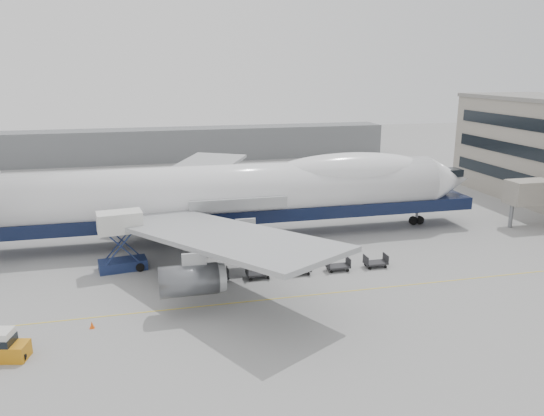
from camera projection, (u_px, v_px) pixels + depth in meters
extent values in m
plane|color=gray|center=(245.00, 275.00, 51.94)|extent=(260.00, 260.00, 0.00)
cube|color=gold|center=(258.00, 301.00, 46.30)|extent=(60.00, 0.15, 0.01)
cube|color=gray|center=(541.00, 191.00, 67.49)|extent=(9.00, 3.00, 3.00)
cylinder|color=slate|center=(511.00, 216.00, 67.34)|extent=(0.50, 0.50, 3.00)
cube|color=slate|center=(138.00, 146.00, 114.49)|extent=(110.00, 8.00, 7.00)
cylinder|color=white|center=(225.00, 192.00, 61.75)|extent=(52.00, 6.40, 6.40)
cube|color=black|center=(234.00, 213.00, 62.63)|extent=(60.00, 5.76, 1.50)
cone|color=white|center=(447.00, 180.00, 68.41)|extent=(6.00, 6.40, 6.40)
ellipsoid|color=white|center=(351.00, 171.00, 64.89)|extent=(20.67, 5.78, 4.56)
cube|color=#9EA0A3|center=(216.00, 235.00, 47.80)|extent=(20.35, 26.74, 2.26)
cube|color=#9EA0A3|center=(188.00, 175.00, 74.63)|extent=(20.35, 26.74, 2.26)
cylinder|color=#595B60|center=(166.00, 185.00, 78.93)|extent=(4.80, 2.60, 2.60)
cylinder|color=#595B60|center=(214.00, 196.00, 71.86)|extent=(4.80, 2.60, 2.60)
cylinder|color=#595B60|center=(241.00, 241.00, 53.07)|extent=(4.80, 2.60, 2.60)
cylinder|color=#595B60|center=(189.00, 280.00, 43.24)|extent=(4.80, 2.60, 2.60)
cylinder|color=slate|center=(417.00, 215.00, 68.63)|extent=(0.36, 0.36, 2.50)
cylinder|color=black|center=(416.00, 220.00, 68.81)|extent=(1.10, 0.45, 1.10)
cylinder|color=slate|center=(203.00, 238.00, 59.38)|extent=(0.36, 0.36, 2.50)
cylinder|color=black|center=(204.00, 244.00, 59.56)|extent=(1.10, 0.45, 1.10)
cylinder|color=slate|center=(198.00, 223.00, 65.02)|extent=(0.36, 0.36, 2.50)
cylinder|color=black|center=(198.00, 229.00, 65.19)|extent=(1.10, 0.45, 1.10)
cube|color=navy|center=(123.00, 265.00, 53.35)|extent=(4.93, 2.87, 1.03)
cube|color=silver|center=(120.00, 222.00, 52.21)|extent=(4.59, 3.00, 2.05)
cube|color=navy|center=(121.00, 246.00, 51.81)|extent=(3.32, 0.59, 3.68)
cube|color=navy|center=(122.00, 240.00, 53.73)|extent=(3.32, 0.59, 3.68)
cube|color=slate|center=(120.00, 218.00, 53.61)|extent=(2.37, 1.42, 0.15)
cylinder|color=black|center=(105.00, 270.00, 52.12)|extent=(0.84, 0.33, 0.84)
cylinder|color=black|center=(106.00, 264.00, 53.87)|extent=(0.84, 0.33, 0.84)
cylinder|color=black|center=(140.00, 267.00, 52.89)|extent=(0.84, 0.33, 0.84)
cylinder|color=black|center=(140.00, 261.00, 54.64)|extent=(0.84, 0.33, 0.84)
cube|color=#C37912|center=(6.00, 351.00, 36.86)|extent=(3.26, 2.22, 1.17)
cube|color=black|center=(0.00, 340.00, 36.64)|extent=(2.12, 1.96, 0.53)
cylinder|color=black|center=(21.00, 357.00, 36.51)|extent=(0.74, 0.32, 0.74)
cylinder|color=black|center=(25.00, 347.00, 37.81)|extent=(0.74, 0.32, 0.74)
cone|color=#FF580D|center=(92.00, 325.00, 41.33)|extent=(0.36, 0.36, 0.55)
cube|color=#FF580D|center=(92.00, 328.00, 41.40)|extent=(0.38, 0.38, 0.03)
cube|color=#2D2D30|center=(173.00, 281.00, 49.33)|extent=(2.30, 1.35, 0.18)
cube|color=#2D2D30|center=(160.00, 278.00, 48.98)|extent=(0.08, 1.35, 0.90)
cube|color=#2D2D30|center=(184.00, 276.00, 49.48)|extent=(0.08, 1.35, 0.90)
cylinder|color=black|center=(164.00, 287.00, 48.70)|extent=(0.30, 0.12, 0.30)
cylinder|color=black|center=(163.00, 283.00, 49.73)|extent=(0.30, 0.12, 0.30)
cylinder|color=black|center=(182.00, 286.00, 49.09)|extent=(0.30, 0.12, 0.30)
cylinder|color=black|center=(181.00, 281.00, 50.12)|extent=(0.30, 0.12, 0.30)
cube|color=#2D2D30|center=(216.00, 277.00, 50.27)|extent=(2.30, 1.35, 0.18)
cube|color=#2D2D30|center=(205.00, 274.00, 49.92)|extent=(0.08, 1.35, 0.90)
cube|color=#2D2D30|center=(228.00, 272.00, 50.42)|extent=(0.08, 1.35, 0.90)
cylinder|color=black|center=(208.00, 283.00, 49.64)|extent=(0.30, 0.12, 0.30)
cylinder|color=black|center=(207.00, 279.00, 50.67)|extent=(0.30, 0.12, 0.30)
cylinder|color=black|center=(226.00, 282.00, 50.03)|extent=(0.30, 0.12, 0.30)
cylinder|color=black|center=(224.00, 277.00, 51.06)|extent=(0.30, 0.12, 0.30)
cube|color=#2D2D30|center=(258.00, 274.00, 51.21)|extent=(2.30, 1.35, 0.18)
cube|color=#2D2D30|center=(247.00, 271.00, 50.86)|extent=(0.08, 1.35, 0.90)
cube|color=#2D2D30|center=(269.00, 269.00, 51.36)|extent=(0.08, 1.35, 0.90)
cylinder|color=black|center=(251.00, 279.00, 50.58)|extent=(0.30, 0.12, 0.30)
cylinder|color=black|center=(249.00, 275.00, 51.61)|extent=(0.30, 0.12, 0.30)
cylinder|color=black|center=(268.00, 278.00, 50.97)|extent=(0.30, 0.12, 0.30)
cylinder|color=black|center=(266.00, 274.00, 52.00)|extent=(0.30, 0.12, 0.30)
cube|color=#2D2D30|center=(299.00, 270.00, 52.15)|extent=(2.30, 1.35, 0.18)
cube|color=#2D2D30|center=(288.00, 267.00, 51.79)|extent=(0.08, 1.35, 0.90)
cube|color=#2D2D30|center=(309.00, 265.00, 52.30)|extent=(0.08, 1.35, 0.90)
cylinder|color=black|center=(292.00, 275.00, 51.51)|extent=(0.30, 0.12, 0.30)
cylinder|color=black|center=(289.00, 271.00, 52.55)|extent=(0.30, 0.12, 0.30)
cylinder|color=black|center=(309.00, 274.00, 51.90)|extent=(0.30, 0.12, 0.30)
cylinder|color=black|center=(305.00, 270.00, 52.94)|extent=(0.30, 0.12, 0.30)
cube|color=#2D2D30|center=(338.00, 266.00, 53.09)|extent=(2.30, 1.35, 0.18)
cube|color=#2D2D30|center=(328.00, 263.00, 52.73)|extent=(0.08, 1.35, 0.90)
cube|color=#2D2D30|center=(348.00, 262.00, 53.24)|extent=(0.08, 1.35, 0.90)
cylinder|color=black|center=(332.00, 272.00, 52.45)|extent=(0.30, 0.12, 0.30)
cylinder|color=black|center=(328.00, 268.00, 53.49)|extent=(0.30, 0.12, 0.30)
cylinder|color=black|center=(348.00, 270.00, 52.84)|extent=(0.30, 0.12, 0.30)
cylinder|color=black|center=(344.00, 266.00, 53.88)|extent=(0.30, 0.12, 0.30)
cube|color=#2D2D30|center=(376.00, 263.00, 54.03)|extent=(2.30, 1.35, 0.18)
cube|color=#2D2D30|center=(366.00, 260.00, 53.67)|extent=(0.08, 1.35, 0.90)
cube|color=#2D2D30|center=(386.00, 258.00, 54.18)|extent=(0.08, 1.35, 0.90)
cylinder|color=black|center=(370.00, 268.00, 53.39)|extent=(0.30, 0.12, 0.30)
cylinder|color=black|center=(366.00, 264.00, 54.43)|extent=(0.30, 0.12, 0.30)
cylinder|color=black|center=(385.00, 267.00, 53.78)|extent=(0.30, 0.12, 0.30)
cylinder|color=black|center=(381.00, 263.00, 54.82)|extent=(0.30, 0.12, 0.30)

